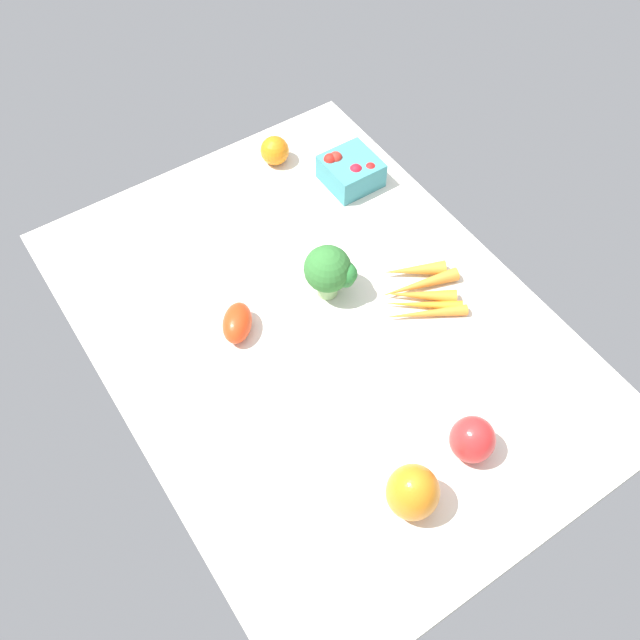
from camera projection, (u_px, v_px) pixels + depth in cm
name	position (u px, v px, depth cm)	size (l,w,h in cm)	color
tablecloth	(320.00, 329.00, 132.36)	(104.00, 76.00, 2.00)	silver
broccoli_head	(331.00, 271.00, 130.58)	(9.17, 9.20, 11.43)	#96C27C
berry_basket	(350.00, 170.00, 150.53)	(10.77, 10.77, 6.97)	teal
carrot_bunch	(420.00, 291.00, 134.58)	(17.21, 18.51, 2.94)	orange
heirloom_tomato_orange	(275.00, 151.00, 154.15)	(6.22, 6.22, 6.22)	orange
roma_tomato	(237.00, 323.00, 128.80)	(8.43, 5.23, 5.23)	red
bell_pepper_orange	(413.00, 492.00, 107.94)	(8.20, 8.20, 10.12)	orange
bell_pepper_red	(472.00, 439.00, 113.98)	(7.36, 7.36, 8.22)	red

